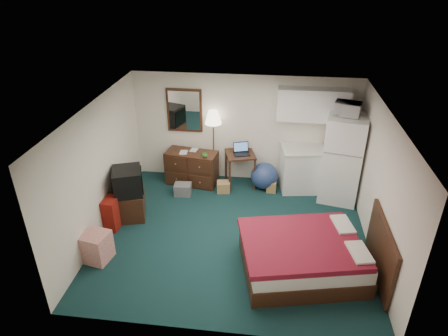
# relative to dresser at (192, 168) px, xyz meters

# --- Properties ---
(floor) EXTENTS (5.00, 4.50, 0.01)m
(floor) POSITION_rel_dresser_xyz_m (1.16, -1.86, -0.39)
(floor) COLOR #0B2F33
(floor) RESTS_ON ground
(ceiling) EXTENTS (5.00, 4.50, 0.01)m
(ceiling) POSITION_rel_dresser_xyz_m (1.16, -1.86, 2.11)
(ceiling) COLOR white
(ceiling) RESTS_ON walls
(walls) EXTENTS (5.01, 4.51, 2.50)m
(walls) POSITION_rel_dresser_xyz_m (1.16, -1.86, 0.86)
(walls) COLOR white
(walls) RESTS_ON floor
(mirror) EXTENTS (0.80, 0.06, 1.00)m
(mirror) POSITION_rel_dresser_xyz_m (-0.19, 0.36, 1.26)
(mirror) COLOR white
(mirror) RESTS_ON walls
(upper_cabinets) EXTENTS (1.50, 0.35, 0.70)m
(upper_cabinets) POSITION_rel_dresser_xyz_m (2.61, 0.22, 1.56)
(upper_cabinets) COLOR white
(upper_cabinets) RESTS_ON walls
(headboard) EXTENTS (0.06, 1.56, 1.00)m
(headboard) POSITION_rel_dresser_xyz_m (3.62, -2.70, 0.16)
(headboard) COLOR #382013
(headboard) RESTS_ON walls
(dresser) EXTENTS (1.22, 0.70, 0.79)m
(dresser) POSITION_rel_dresser_xyz_m (0.00, 0.00, 0.00)
(dresser) COLOR #382013
(dresser) RESTS_ON floor
(floor_lamp) EXTENTS (0.44, 0.44, 1.73)m
(floor_lamp) POSITION_rel_dresser_xyz_m (0.48, 0.19, 0.47)
(floor_lamp) COLOR #B48A42
(floor_lamp) RESTS_ON floor
(desk) EXTENTS (0.77, 0.77, 0.79)m
(desk) POSITION_rel_dresser_xyz_m (1.11, 0.07, 0.00)
(desk) COLOR #382013
(desk) RESTS_ON floor
(exercise_ball) EXTENTS (0.75, 0.75, 0.61)m
(exercise_ball) POSITION_rel_dresser_xyz_m (1.68, -0.03, -0.09)
(exercise_ball) COLOR navy
(exercise_ball) RESTS_ON floor
(kitchen_counter) EXTENTS (0.99, 0.81, 0.98)m
(kitchen_counter) POSITION_rel_dresser_xyz_m (2.50, 0.05, 0.10)
(kitchen_counter) COLOR white
(kitchen_counter) RESTS_ON floor
(fridge) EXTENTS (0.93, 0.93, 1.90)m
(fridge) POSITION_rel_dresser_xyz_m (3.29, -0.25, 0.56)
(fridge) COLOR white
(fridge) RESTS_ON floor
(bed) EXTENTS (2.21, 1.88, 0.62)m
(bed) POSITION_rel_dresser_xyz_m (2.40, -2.70, -0.08)
(bed) COLOR #58091D
(bed) RESTS_ON floor
(tv_stand) EXTENTS (0.70, 0.74, 0.57)m
(tv_stand) POSITION_rel_dresser_xyz_m (-0.97, -1.50, -0.11)
(tv_stand) COLOR #382013
(tv_stand) RESTS_ON floor
(suitcase) EXTENTS (0.27, 0.41, 0.64)m
(suitcase) POSITION_rel_dresser_xyz_m (-1.20, -1.90, -0.07)
(suitcase) COLOR #600D0A
(suitcase) RESTS_ON floor
(retail_box) EXTENTS (0.50, 0.50, 0.53)m
(retail_box) POSITION_rel_dresser_xyz_m (-1.12, -2.84, -0.13)
(retail_box) COLOR silver
(retail_box) RESTS_ON floor
(file_bin) EXTENTS (0.39, 0.30, 0.26)m
(file_bin) POSITION_rel_dresser_xyz_m (-0.10, -0.55, -0.26)
(file_bin) COLOR slate
(file_bin) RESTS_ON floor
(cardboard_box_a) EXTENTS (0.32, 0.28, 0.24)m
(cardboard_box_a) POSITION_rel_dresser_xyz_m (0.77, -0.31, -0.27)
(cardboard_box_a) COLOR olive
(cardboard_box_a) RESTS_ON floor
(cardboard_box_b) EXTENTS (0.22, 0.26, 0.25)m
(cardboard_box_b) POSITION_rel_dresser_xyz_m (1.85, -0.15, -0.27)
(cardboard_box_b) COLOR olive
(cardboard_box_b) RESTS_ON floor
(laptop) EXTENTS (0.41, 0.37, 0.24)m
(laptop) POSITION_rel_dresser_xyz_m (1.15, 0.03, 0.52)
(laptop) COLOR black
(laptop) RESTS_ON desk
(crt_tv) EXTENTS (0.73, 0.75, 0.51)m
(crt_tv) POSITION_rel_dresser_xyz_m (-0.97, -1.50, 0.43)
(crt_tv) COLOR black
(crt_tv) RESTS_ON tv_stand
(microwave) EXTENTS (0.56, 0.41, 0.34)m
(microwave) POSITION_rel_dresser_xyz_m (3.25, -0.20, 1.67)
(microwave) COLOR white
(microwave) RESTS_ON fridge
(book_a) EXTENTS (0.17, 0.03, 0.23)m
(book_a) POSITION_rel_dresser_xyz_m (-0.25, -0.05, 0.51)
(book_a) COLOR olive
(book_a) RESTS_ON dresser
(book_b) EXTENTS (0.16, 0.05, 0.22)m
(book_b) POSITION_rel_dresser_xyz_m (-0.04, 0.12, 0.50)
(book_b) COLOR olive
(book_b) RESTS_ON dresser
(mug) EXTENTS (0.14, 0.12, 0.13)m
(mug) POSITION_rel_dresser_xyz_m (0.34, -0.19, 0.46)
(mug) COLOR #44873A
(mug) RESTS_ON dresser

